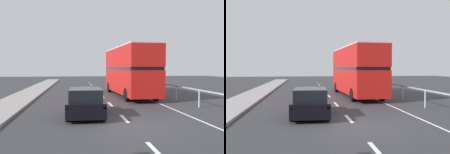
# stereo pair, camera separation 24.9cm
# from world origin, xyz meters

# --- Properties ---
(ground_plane) EXTENTS (75.90, 120.00, 0.10)m
(ground_plane) POSITION_xyz_m (0.00, 0.00, -0.05)
(ground_plane) COLOR #313135
(lane_paint_markings) EXTENTS (3.61, 46.00, 0.01)m
(lane_paint_markings) POSITION_xyz_m (2.25, 8.75, 0.00)
(lane_paint_markings) COLOR silver
(lane_paint_markings) RESTS_ON ground
(bridge_side_railing) EXTENTS (0.10, 42.00, 1.14)m
(bridge_side_railing) POSITION_xyz_m (5.36, 9.00, 0.92)
(bridge_side_railing) COLOR #ABB5BC
(bridge_side_railing) RESTS_ON ground
(double_decker_bus_red) EXTENTS (2.91, 10.12, 4.32)m
(double_decker_bus_red) POSITION_xyz_m (2.39, 10.54, 2.31)
(double_decker_bus_red) COLOR red
(double_decker_bus_red) RESTS_ON ground
(hatchback_car_near) EXTENTS (1.99, 4.21, 1.44)m
(hatchback_car_near) POSITION_xyz_m (-1.85, 2.24, 0.69)
(hatchback_car_near) COLOR black
(hatchback_car_near) RESTS_ON ground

